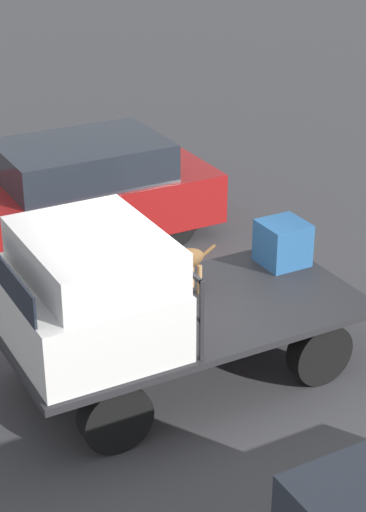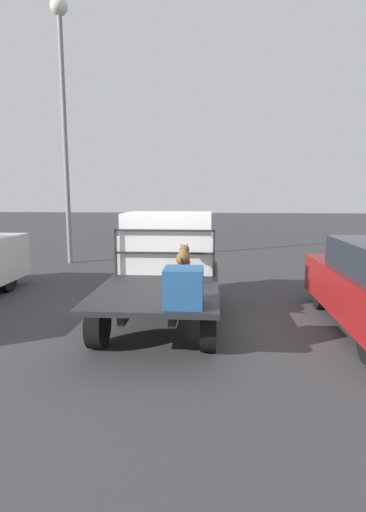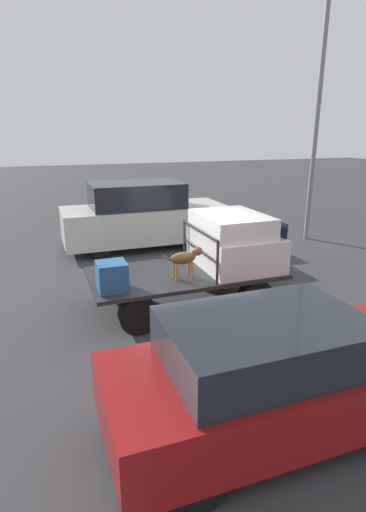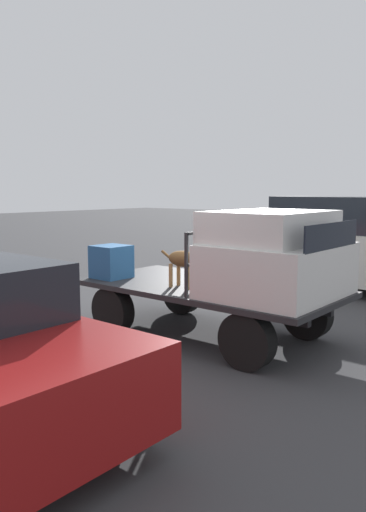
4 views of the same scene
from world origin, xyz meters
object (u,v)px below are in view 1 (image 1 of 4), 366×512
flatbed_truck (185,328)px  dog (178,261)px  parked_sedan (75,194)px  cargo_crate (283,243)px

flatbed_truck → dog: bearing=-107.8°
flatbed_truck → parked_sedan: 3.93m
cargo_crate → parked_sedan: bearing=-67.8°
dog → cargo_crate: size_ratio=1.62×
flatbed_truck → cargo_crate: bearing=-162.9°
cargo_crate → flatbed_truck: bearing=17.1°
flatbed_truck → dog: (-0.13, -0.39, 0.64)m
flatbed_truck → parked_sedan: bearing=-93.8°
parked_sedan → flatbed_truck: bearing=93.6°
dog → parked_sedan: 3.55m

